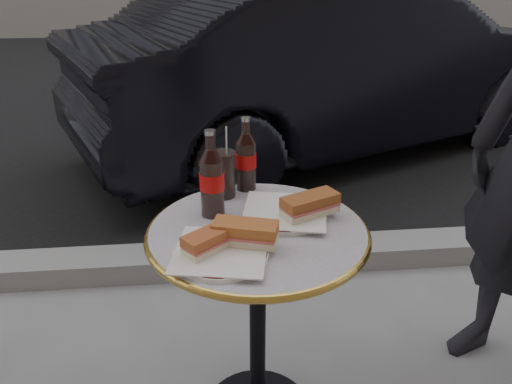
{
  "coord_description": "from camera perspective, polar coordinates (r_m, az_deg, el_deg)",
  "views": [
    {
      "loc": [
        -0.13,
        -1.2,
        1.41
      ],
      "look_at": [
        0.0,
        0.05,
        0.82
      ],
      "focal_mm": 35.0,
      "sensor_mm": 36.0,
      "label": 1
    }
  ],
  "objects": [
    {
      "name": "asphalt_road",
      "position": [
        6.36,
        -4.62,
        12.45
      ],
      "size": [
        40.0,
        8.0,
        0.0
      ],
      "primitive_type": "cube",
      "color": "black",
      "rests_on": "ground"
    },
    {
      "name": "curb",
      "position": [
        2.51,
        -1.98,
        -7.65
      ],
      "size": [
        40.0,
        0.2,
        0.12
      ],
      "primitive_type": "cube",
      "color": "gray",
      "rests_on": "ground"
    },
    {
      "name": "bistro_table",
      "position": [
        1.6,
        0.19,
        -15.68
      ],
      "size": [
        0.62,
        0.62,
        0.73
      ],
      "primitive_type": null,
      "color": "#BAB2C4",
      "rests_on": "ground"
    },
    {
      "name": "plate_left",
      "position": [
        1.26,
        -4.03,
        -7.07
      ],
      "size": [
        0.31,
        0.31,
        0.01
      ],
      "primitive_type": "cylinder",
      "rotation": [
        0.0,
        0.0,
        -0.36
      ],
      "color": "white",
      "rests_on": "bistro_table"
    },
    {
      "name": "plate_right",
      "position": [
        1.45,
        3.28,
        -2.47
      ],
      "size": [
        0.32,
        0.32,
        0.01
      ],
      "primitive_type": "cylinder",
      "rotation": [
        0.0,
        0.0,
        -0.38
      ],
      "color": "silver",
      "rests_on": "bistro_table"
    },
    {
      "name": "sandwich_left_a",
      "position": [
        1.25,
        -5.28,
        -5.64
      ],
      "size": [
        0.15,
        0.14,
        0.05
      ],
      "primitive_type": "cube",
      "rotation": [
        0.0,
        0.0,
        0.67
      ],
      "color": "#AB522B",
      "rests_on": "plate_left"
    },
    {
      "name": "sandwich_left_b",
      "position": [
        1.27,
        -1.23,
        -4.81
      ],
      "size": [
        0.18,
        0.12,
        0.06
      ],
      "primitive_type": "cube",
      "rotation": [
        0.0,
        0.0,
        -0.3
      ],
      "color": "#AF5E2C",
      "rests_on": "plate_left"
    },
    {
      "name": "sandwich_right",
      "position": [
        1.42,
        6.19,
        -1.58
      ],
      "size": [
        0.18,
        0.14,
        0.06
      ],
      "primitive_type": "cube",
      "rotation": [
        0.0,
        0.0,
        0.43
      ],
      "color": "#975026",
      "rests_on": "plate_right"
    },
    {
      "name": "cola_bottle_left",
      "position": [
        1.41,
        -5.1,
        2.11
      ],
      "size": [
        0.07,
        0.07,
        0.26
      ],
      "primitive_type": null,
      "rotation": [
        0.0,
        0.0,
        0.02
      ],
      "color": "black",
      "rests_on": "bistro_table"
    },
    {
      "name": "cola_bottle_right",
      "position": [
        1.57,
        -1.16,
        4.37
      ],
      "size": [
        0.09,
        0.09,
        0.24
      ],
      "primitive_type": null,
      "rotation": [
        0.0,
        0.0,
        -0.36
      ],
      "color": "black",
      "rests_on": "bistro_table"
    },
    {
      "name": "cola_glass",
      "position": [
        1.54,
        -3.7,
        2.06
      ],
      "size": [
        0.08,
        0.08,
        0.15
      ],
      "primitive_type": "cylinder",
      "rotation": [
        0.0,
        0.0,
        0.05
      ],
      "color": "black",
      "rests_on": "bistro_table"
    },
    {
      "name": "parked_car",
      "position": [
        4.0,
        9.63,
        14.23
      ],
      "size": [
        2.9,
        4.27,
        1.33
      ],
      "primitive_type": "imported",
      "rotation": [
        0.0,
        0.0,
        1.98
      ],
      "color": "black",
      "rests_on": "ground"
    }
  ]
}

